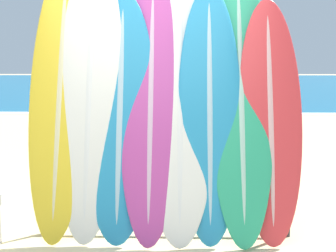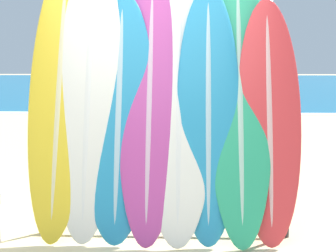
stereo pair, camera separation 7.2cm
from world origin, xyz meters
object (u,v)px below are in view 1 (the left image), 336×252
at_px(surfboard_rack, 165,184).
at_px(surfboard_slot_2, 120,113).
at_px(surfboard_slot_0, 60,92).
at_px(surfboard_slot_7, 270,117).
at_px(surfboard_slot_3, 151,102).
at_px(person_near_water, 219,88).
at_px(surfboard_slot_5, 210,110).
at_px(person_mid_beach, 178,88).
at_px(surfboard_slot_6, 241,96).
at_px(surfboard_slot_4, 180,102).
at_px(surfboard_slot_1, 90,91).
at_px(person_far_left, 114,90).

distance_m(surfboard_rack, surfboard_slot_2, 0.71).
distance_m(surfboard_slot_0, surfboard_slot_7, 1.79).
bearing_deg(surfboard_slot_3, person_near_water, 81.92).
bearing_deg(surfboard_slot_5, surfboard_slot_3, 175.51).
xyz_separation_m(person_near_water, person_mid_beach, (-1.14, 0.06, -0.01)).
distance_m(surfboard_rack, surfboard_slot_6, 0.98).
bearing_deg(surfboard_slot_2, surfboard_slot_7, -0.70).
relative_size(surfboard_slot_3, surfboard_slot_7, 1.12).
height_order(surfboard_rack, surfboard_slot_7, surfboard_slot_7).
distance_m(surfboard_slot_4, surfboard_slot_7, 0.76).
bearing_deg(surfboard_slot_6, surfboard_slot_2, -176.66).
height_order(surfboard_slot_3, surfboard_slot_5, surfboard_slot_3).
relative_size(surfboard_slot_6, person_near_water, 1.52).
height_order(surfboard_slot_0, surfboard_slot_1, surfboard_slot_1).
bearing_deg(surfboard_slot_0, person_far_left, 95.05).
xyz_separation_m(surfboard_slot_5, person_near_water, (0.77, 8.99, -0.23)).
bearing_deg(surfboard_rack, surfboard_slot_6, 9.86).
distance_m(surfboard_slot_6, person_mid_beach, 9.02).
bearing_deg(person_far_left, surfboard_slot_4, 168.02).
bearing_deg(surfboard_slot_3, person_far_left, 100.79).
xyz_separation_m(surfboard_slot_6, surfboard_slot_7, (0.24, -0.07, -0.17)).
xyz_separation_m(surfboard_slot_3, person_mid_beach, (0.13, 9.02, -0.29)).
height_order(surfboard_slot_4, person_mid_beach, surfboard_slot_4).
relative_size(surfboard_slot_3, person_far_left, 1.45).
xyz_separation_m(surfboard_slot_4, surfboard_slot_6, (0.51, 0.02, 0.05)).
bearing_deg(surfboard_slot_3, surfboard_slot_5, -4.49).
relative_size(surfboard_rack, person_near_water, 1.37).
bearing_deg(person_near_water, surfboard_rack, 74.03).
bearing_deg(surfboard_slot_3, surfboard_rack, -35.71).
relative_size(surfboard_slot_6, surfboard_slot_7, 1.17).
bearing_deg(surfboard_slot_6, surfboard_slot_4, -178.15).
xyz_separation_m(surfboard_slot_0, surfboard_slot_3, (0.78, -0.02, -0.08)).
bearing_deg(surfboard_slot_4, person_far_left, 102.61).
distance_m(surfboard_slot_2, surfboard_slot_3, 0.27).
distance_m(surfboard_slot_4, person_far_left, 7.78).
xyz_separation_m(surfboard_slot_2, person_near_water, (1.53, 8.99, -0.20)).
relative_size(surfboard_slot_4, surfboard_slot_7, 1.12).
height_order(surfboard_slot_2, person_near_water, surfboard_slot_2).
bearing_deg(surfboard_slot_7, person_near_water, 88.28).
bearing_deg(surfboard_slot_5, surfboard_slot_0, 177.45).
bearing_deg(surfboard_slot_2, surfboard_slot_3, 8.06).
xyz_separation_m(surfboard_slot_0, surfboard_slot_1, (0.25, -0.01, 0.01)).
bearing_deg(surfboard_slot_7, surfboard_slot_6, 162.57).
distance_m(surfboard_rack, surfboard_slot_3, 0.71).
bearing_deg(person_mid_beach, person_near_water, 14.42).
height_order(surfboard_slot_3, person_near_water, surfboard_slot_3).
distance_m(surfboard_slot_2, surfboard_slot_5, 0.75).
distance_m(surfboard_slot_4, person_mid_beach, 9.01).
distance_m(surfboard_slot_0, surfboard_slot_1, 0.25).
xyz_separation_m(surfboard_slot_5, surfboard_slot_7, (0.50, -0.01, -0.06)).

